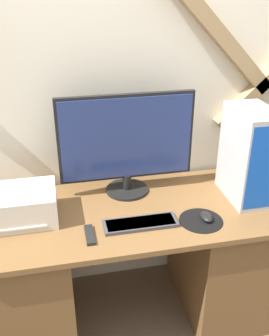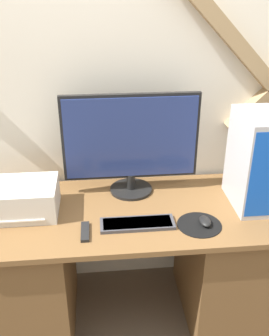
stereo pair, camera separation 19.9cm
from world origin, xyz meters
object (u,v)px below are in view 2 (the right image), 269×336
Objects in this scene: keyboard at (137,224)px; printer at (21,199)px; mouse at (205,221)px; remote_control at (85,232)px; monitor at (131,141)px; computer_tower at (255,161)px.

keyboard is 0.99× the size of printer.
remote_control is (-0.60, -0.01, -0.01)m from mouse.
monitor is 7.88× the size of mouse.
keyboard is at bearing 175.44° from mouse.
monitor is 0.66m from printer.
monitor is 0.59m from mouse.
computer_tower is (0.63, -0.20, -0.05)m from monitor.
mouse is (0.34, -0.38, -0.29)m from monitor.
mouse is at bearing -12.45° from printer.
keyboard is 0.62m from printer.
remote_control is (-0.26, -0.04, -0.00)m from keyboard.
printer is 2.47× the size of remote_control.
keyboard is 2.45× the size of remote_control.
keyboard is at bearing -16.81° from printer.
mouse is 0.25× the size of printer.
computer_tower reaches higher than mouse.
computer_tower is 3.35× the size of remote_control.
keyboard is (0.00, -0.35, -0.30)m from monitor.
keyboard is 0.70m from computer_tower.
monitor is 0.46m from keyboard.
monitor is 1.99× the size of printer.
printer reaches higher than keyboard.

